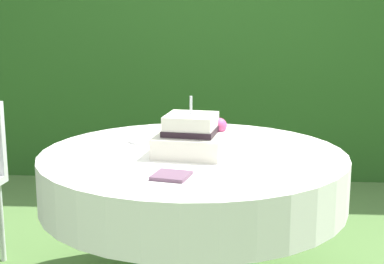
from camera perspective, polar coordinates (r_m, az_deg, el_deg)
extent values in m
cube|color=#28561E|center=(4.83, 1.93, 10.95)|extent=(6.77, 0.54, 2.55)
cylinder|color=#4C4C51|center=(2.78, 0.09, -9.59)|extent=(0.13, 0.13, 0.69)
cylinder|color=olive|center=(2.67, 0.10, -2.40)|extent=(1.38, 1.38, 0.03)
cylinder|color=white|center=(2.69, 0.10, -4.47)|extent=(1.41, 1.41, 0.23)
cube|color=silver|center=(2.63, -0.10, -1.21)|extent=(0.35, 0.35, 0.09)
cube|color=silver|center=(2.61, -0.10, 0.75)|extent=(0.25, 0.25, 0.09)
cube|color=black|center=(2.62, -0.10, 0.13)|extent=(0.26, 0.26, 0.03)
sphere|color=#E04C8C|center=(2.70, 2.68, 0.62)|extent=(0.07, 0.07, 0.07)
cylinder|color=silver|center=(2.59, -0.10, 2.65)|extent=(0.01, 0.01, 0.08)
cylinder|color=white|center=(2.88, -4.73, -0.87)|extent=(0.14, 0.14, 0.01)
cylinder|color=white|center=(3.01, -1.24, -0.29)|extent=(0.12, 0.12, 0.01)
cube|color=#6B4C60|center=(2.28, -2.04, -4.30)|extent=(0.16, 0.16, 0.01)
cylinder|color=white|center=(3.38, -18.22, -8.39)|extent=(0.03, 0.03, 0.45)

